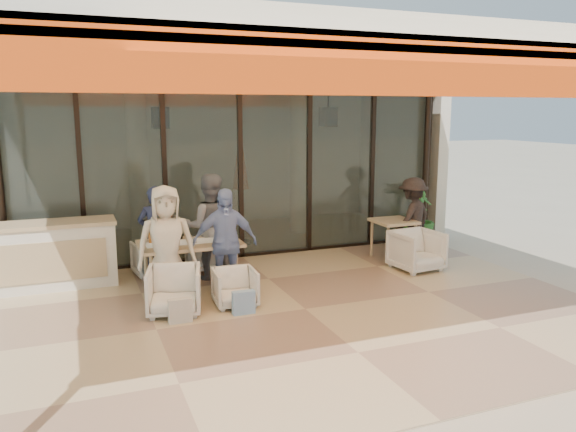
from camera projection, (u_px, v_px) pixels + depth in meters
name	position (u px, v px, depth m)	size (l,w,h in m)	color
ground	(305.00, 311.00, 7.64)	(70.00, 70.00, 0.00)	#C6B293
terrace_floor	(305.00, 310.00, 7.64)	(8.00, 6.00, 0.01)	tan
terrace_structure	(315.00, 63.00, 6.80)	(8.00, 6.00, 3.40)	silver
glass_storefront	(240.00, 172.00, 10.09)	(8.08, 0.10, 3.20)	#9EADA3
interior_block	(209.00, 132.00, 12.09)	(9.05, 3.62, 3.52)	silver
host_counter	(53.00, 255.00, 8.50)	(1.85, 0.65, 1.04)	silver
dining_table	(190.00, 246.00, 8.42)	(1.50, 0.90, 0.93)	tan
chair_far_left	(153.00, 257.00, 9.21)	(0.62, 0.58, 0.64)	silver
chair_far_right	(204.00, 253.00, 9.51)	(0.60, 0.56, 0.62)	silver
chair_near_left	(174.00, 288.00, 7.46)	(0.69, 0.65, 0.71)	silver
chair_near_right	(235.00, 286.00, 7.77)	(0.57, 0.53, 0.59)	silver
diner_navy	(157.00, 236.00, 8.66)	(0.57, 0.37, 1.56)	#171D33
diner_grey	(210.00, 227.00, 8.95)	(0.83, 0.65, 1.71)	slate
diner_cream	(166.00, 245.00, 7.83)	(0.82, 0.53, 1.68)	beige
diner_periwinkle	(225.00, 243.00, 8.14)	(0.94, 0.39, 1.60)	#7C8ECF
tote_bag_cream	(180.00, 312.00, 7.13)	(0.30, 0.10, 0.34)	silver
tote_bag_blue	(244.00, 303.00, 7.43)	(0.30, 0.10, 0.34)	#99BFD8
side_table	(394.00, 226.00, 10.13)	(0.70, 0.70, 0.74)	tan
side_chair	(417.00, 249.00, 9.49)	(0.74, 0.69, 0.76)	silver
standing_woman	(412.00, 218.00, 10.28)	(0.97, 0.56, 1.50)	black
potted_palm	(417.00, 216.00, 11.19)	(0.68, 0.68, 1.22)	#1E5919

